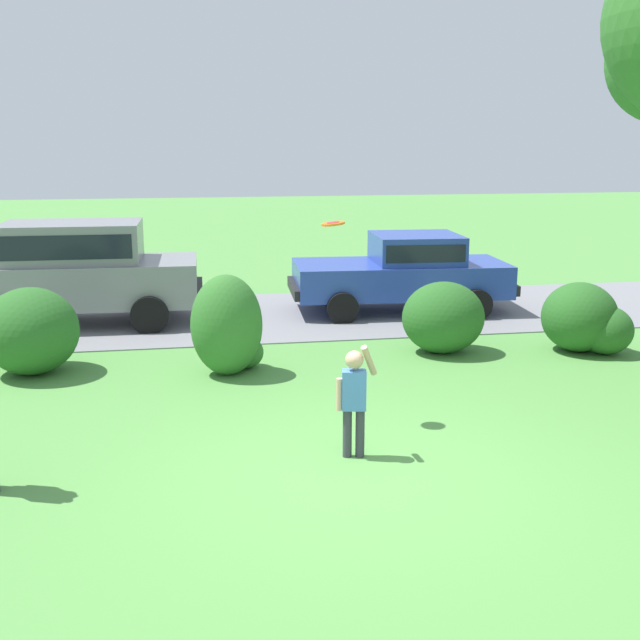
% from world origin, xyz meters
% --- Properties ---
extents(ground_plane, '(80.00, 80.00, 0.00)m').
position_xyz_m(ground_plane, '(0.00, 0.00, 0.00)').
color(ground_plane, '#518E42').
extents(driveway_strip, '(28.00, 4.40, 0.02)m').
position_xyz_m(driveway_strip, '(0.00, 7.80, 0.01)').
color(driveway_strip, slate).
rests_on(driveway_strip, ground).
extents(shrub_near_tree, '(1.40, 1.44, 1.30)m').
position_xyz_m(shrub_near_tree, '(-3.98, 4.51, 0.65)').
color(shrub_near_tree, '#286023').
rests_on(shrub_near_tree, ground).
extents(shrub_centre_left, '(1.10, 1.06, 1.50)m').
position_xyz_m(shrub_centre_left, '(-1.10, 3.99, 0.71)').
color(shrub_centre_left, '#33702B').
rests_on(shrub_centre_left, ground).
extents(shrub_centre, '(1.35, 1.18, 1.17)m').
position_xyz_m(shrub_centre, '(2.41, 4.60, 0.55)').
color(shrub_centre, '#286023').
rests_on(shrub_centre, ground).
extents(shrub_centre_right, '(1.39, 1.30, 1.14)m').
position_xyz_m(shrub_centre_right, '(4.74, 4.25, 0.52)').
color(shrub_centre_right, '#286023').
rests_on(shrub_centre_right, ground).
extents(parked_sedan, '(4.49, 2.27, 1.56)m').
position_xyz_m(parked_sedan, '(2.67, 7.80, 0.85)').
color(parked_sedan, '#28429E').
rests_on(parked_sedan, ground).
extents(parked_suv, '(4.74, 2.18, 1.92)m').
position_xyz_m(parked_suv, '(-3.71, 7.73, 1.08)').
color(parked_suv, gray).
rests_on(parked_suv, ground).
extents(child_thrower, '(0.47, 0.23, 1.29)m').
position_xyz_m(child_thrower, '(0.05, 0.56, 0.72)').
color(child_thrower, '#383842').
rests_on(child_thrower, ground).
extents(frisbee, '(0.28, 0.28, 0.06)m').
position_xyz_m(frisbee, '(0.04, 1.75, 2.45)').
color(frisbee, orange).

